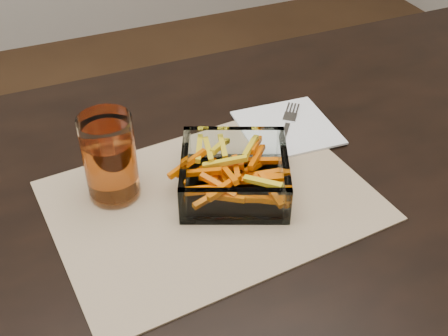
{
  "coord_description": "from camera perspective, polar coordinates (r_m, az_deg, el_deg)",
  "views": [
    {
      "loc": [
        -0.25,
        -0.55,
        1.3
      ],
      "look_at": [
        0.0,
        0.05,
        0.78
      ],
      "focal_mm": 45.0,
      "sensor_mm": 36.0,
      "label": 1
    }
  ],
  "objects": [
    {
      "name": "placemat",
      "position": [
        0.82,
        -1.25,
        -3.3
      ],
      "size": [
        0.48,
        0.37,
        0.0
      ],
      "primitive_type": "cube",
      "rotation": [
        0.0,
        0.0,
        0.09
      ],
      "color": "tan",
      "rests_on": "dining_table"
    },
    {
      "name": "tumbler",
      "position": [
        0.81,
        -11.48,
        0.74
      ],
      "size": [
        0.08,
        0.08,
        0.13
      ],
      "color": "white",
      "rests_on": "placemat"
    },
    {
      "name": "napkin",
      "position": [
        0.97,
        6.42,
        4.12
      ],
      "size": [
        0.16,
        0.16,
        0.0
      ],
      "primitive_type": "cube",
      "rotation": [
        0.0,
        0.0,
        -0.06
      ],
      "color": "white",
      "rests_on": "placemat"
    },
    {
      "name": "glass_bowl",
      "position": [
        0.82,
        1.05,
        -0.81
      ],
      "size": [
        0.2,
        0.2,
        0.06
      ],
      "rotation": [
        0.0,
        0.0,
        -0.4
      ],
      "color": "white",
      "rests_on": "placemat"
    },
    {
      "name": "dining_table",
      "position": [
        0.88,
        0.97,
        -8.04
      ],
      "size": [
        1.6,
        0.9,
        0.75
      ],
      "color": "black",
      "rests_on": "ground"
    },
    {
      "name": "fork",
      "position": [
        0.96,
        6.41,
        4.22
      ],
      "size": [
        0.11,
        0.14,
        0.0
      ],
      "rotation": [
        0.0,
        0.0,
        -0.66
      ],
      "color": "silver",
      "rests_on": "napkin"
    }
  ]
}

